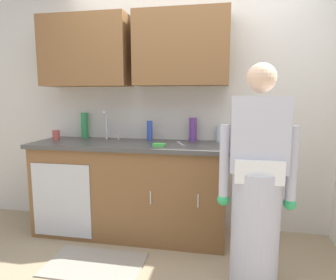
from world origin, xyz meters
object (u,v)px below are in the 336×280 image
Objects in this scene: person_at_sink at (256,197)px; bottle_soap at (150,131)px; sink at (105,143)px; bottle_water_tall at (220,134)px; sponge at (159,145)px; bottle_dish_liquid at (85,125)px; knife_on_counter at (180,143)px; bottle_cleaner_spray at (193,129)px; cup_by_sink at (56,135)px.

bottle_soap is (-1.00, 0.87, 0.35)m from person_at_sink.
bottle_water_tall is (1.15, 0.23, 0.10)m from sink.
sponge is at bearing -62.99° from bottle_soap.
bottle_dish_liquid is 1.03m from sponge.
bottle_water_tall is at bearing 0.05° from bottle_dish_liquid.
sink reaches higher than knife_on_counter.
bottle_dish_liquid reaches higher than bottle_cleaner_spray.
bottle_dish_liquid is 1.36× the size of bottle_soap.
bottle_soap is (0.43, 0.17, 0.12)m from sink.
sink reaches higher than bottle_soap.
knife_on_counter is (-0.38, -0.21, -0.08)m from bottle_water_tall.
sponge is (0.60, -0.18, 0.03)m from sink.
bottle_cleaner_spray reaches higher than bottle_soap.
sink is at bearing 153.77° from person_at_sink.
knife_on_counter is 0.26m from sponge.
bottle_water_tall is 0.67× the size of bottle_cleaner_spray.
bottle_dish_liquid is 2.71× the size of cup_by_sink.
bottle_cleaner_spray reaches higher than knife_on_counter.
bottle_dish_liquid is 1.20m from bottle_cleaner_spray.
bottle_water_tall is at bearing 11.48° from sink.
bottle_soap is 2.00× the size of cup_by_sink.
sponge reaches higher than knife_on_counter.
bottle_soap is 0.39m from knife_on_counter.
sink is 4.55× the size of sponge.
knife_on_counter is at bearing -150.52° from bottle_water_tall.
sink is 2.43× the size of bottle_soap.
bottle_cleaner_spray is 0.49m from sponge.
bottle_soap is at bearing 7.74° from cup_by_sink.
knife_on_counter is at bearing -0.75° from cup_by_sink.
sink is at bearing -3.77° from cup_by_sink.
bottle_dish_liquid is at bearing 55.60° from knife_on_counter.
knife_on_counter is (0.35, -0.15, -0.10)m from bottle_soap.
bottle_water_tall is at bearing 37.00° from sponge.
cup_by_sink reaches higher than sponge.
bottle_water_tall is 0.28m from bottle_cleaner_spray.
cup_by_sink is at bearing 176.23° from sink.
bottle_dish_liquid reaches higher than bottle_soap.
cup_by_sink is at bearing -172.63° from bottle_cleaner_spray.
sponge is at bearing -10.42° from cup_by_sink.
bottle_dish_liquid is 1.73× the size of bottle_water_tall.
sponge is at bearing -123.68° from bottle_cleaner_spray.
bottle_water_tall reaches higher than cup_by_sink.
person_at_sink reaches higher than sponge.
bottle_soap reaches higher than bottle_water_tall.
person_at_sink reaches higher than knife_on_counter.
sink is 4.85× the size of cup_by_sink.
sink is 1.79× the size of bottle_dish_liquid.
bottle_cleaner_spray is 1.00× the size of knife_on_counter.
person_at_sink is 15.73× the size of cup_by_sink.
sink is at bearing 163.61° from sponge.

